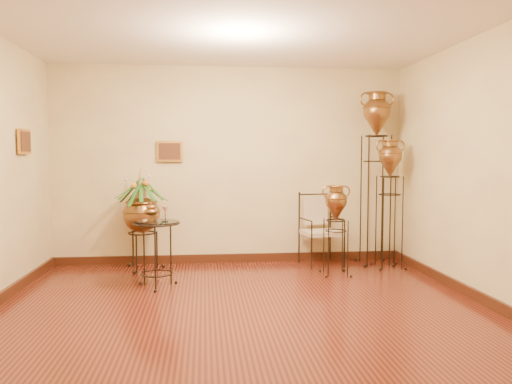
{
  "coord_description": "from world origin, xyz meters",
  "views": [
    {
      "loc": [
        -0.37,
        -4.65,
        1.52
      ],
      "look_at": [
        0.25,
        1.3,
        1.1
      ],
      "focal_mm": 35.0,
      "sensor_mm": 36.0,
      "label": 1
    }
  ],
  "objects": [
    {
      "name": "ground",
      "position": [
        0.0,
        0.0,
        0.0
      ],
      "size": [
        5.0,
        5.0,
        0.0
      ],
      "primitive_type": "plane",
      "color": "maroon",
      "rests_on": "ground"
    },
    {
      "name": "room_shell",
      "position": [
        -0.01,
        0.01,
        1.73
      ],
      "size": [
        5.02,
        5.02,
        2.81
      ],
      "color": "beige",
      "rests_on": "ground"
    },
    {
      "name": "amphora_tall",
      "position": [
        2.04,
        2.15,
        1.25
      ],
      "size": [
        0.61,
        0.61,
        2.45
      ],
      "rotation": [
        0.0,
        0.0,
        0.33
      ],
      "color": "black",
      "rests_on": "ground"
    },
    {
      "name": "amphora_mid",
      "position": [
        2.15,
        1.91,
        0.9
      ],
      "size": [
        0.5,
        0.5,
        1.78
      ],
      "rotation": [
        0.0,
        0.0,
        0.31
      ],
      "color": "black",
      "rests_on": "ground"
    },
    {
      "name": "amphora_short",
      "position": [
        1.31,
        1.57,
        0.59
      ],
      "size": [
        0.47,
        0.47,
        1.18
      ],
      "rotation": [
        0.0,
        0.0,
        0.39
      ],
      "color": "black",
      "rests_on": "ground"
    },
    {
      "name": "planter_urn",
      "position": [
        -1.21,
        2.15,
        0.81
      ],
      "size": [
        0.81,
        0.81,
        1.44
      ],
      "rotation": [
        0.0,
        0.0,
        0.05
      ],
      "color": "black",
      "rests_on": "ground"
    },
    {
      "name": "armchair",
      "position": [
        1.26,
        2.15,
        0.5
      ],
      "size": [
        0.65,
        0.62,
        1.0
      ],
      "rotation": [
        0.0,
        0.0,
        0.19
      ],
      "color": "black",
      "rests_on": "ground"
    },
    {
      "name": "side_table",
      "position": [
        -0.93,
        1.19,
        0.4
      ],
      "size": [
        0.63,
        0.63,
        0.98
      ],
      "rotation": [
        0.0,
        0.0,
        -0.22
      ],
      "color": "black",
      "rests_on": "ground"
    }
  ]
}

